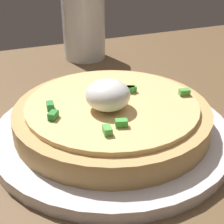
{
  "coord_description": "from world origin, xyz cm",
  "views": [
    {
      "loc": [
        -21.1,
        -39.21,
        25.99
      ],
      "look_at": [
        -7.66,
        -6.47,
        6.7
      ],
      "focal_mm": 53.45,
      "sensor_mm": 36.0,
      "label": 1
    }
  ],
  "objects": [
    {
      "name": "plate",
      "position": [
        -7.66,
        -6.47,
        3.98
      ],
      "size": [
        29.17,
        29.17,
        1.46
      ],
      "primitive_type": "cylinder",
      "color": "silver",
      "rests_on": "dining_table"
    },
    {
      "name": "cup_near",
      "position": [
        -1.42,
        23.26,
        9.06
      ],
      "size": [
        8.32,
        8.32,
        12.63
      ],
      "color": "silver",
      "rests_on": "dining_table"
    },
    {
      "name": "pizza",
      "position": [
        -7.71,
        -6.54,
        6.49
      ],
      "size": [
        23.65,
        23.65,
        6.78
      ],
      "color": "tan",
      "rests_on": "plate"
    },
    {
      "name": "dining_table",
      "position": [
        0.0,
        0.0,
        1.62
      ],
      "size": [
        111.48,
        67.77,
        3.25
      ],
      "primitive_type": "cube",
      "color": "brown",
      "rests_on": "ground"
    }
  ]
}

